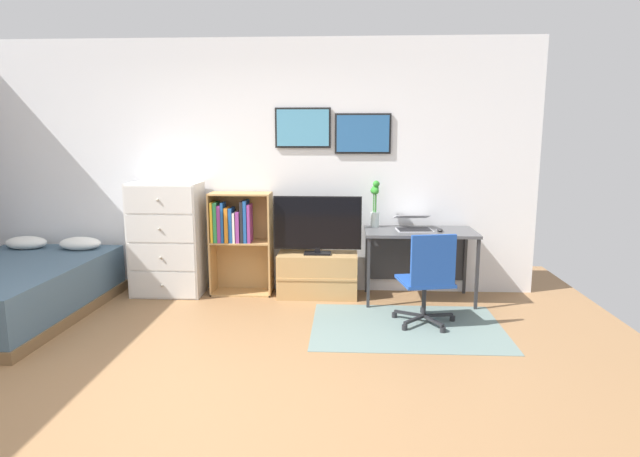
{
  "coord_description": "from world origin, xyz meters",
  "views": [
    {
      "loc": [
        1.05,
        -3.31,
        1.71
      ],
      "look_at": [
        0.8,
        1.5,
        0.85
      ],
      "focal_mm": 29.85,
      "sensor_mm": 36.0,
      "label": 1
    }
  ],
  "objects_px": {
    "bed": "(11,291)",
    "computer_mouse": "(440,230)",
    "dresser": "(167,239)",
    "laptop": "(413,224)",
    "tv_stand": "(318,275)",
    "bamboo_vase": "(375,204)",
    "office_chair": "(428,277)",
    "television": "(317,225)",
    "desk": "(419,242)",
    "bookshelf": "(237,233)"
  },
  "relations": [
    {
      "from": "television",
      "to": "office_chair",
      "type": "distance_m",
      "value": 1.37
    },
    {
      "from": "tv_stand",
      "to": "bamboo_vase",
      "type": "xyz_separation_m",
      "value": [
        0.6,
        0.08,
        0.76
      ]
    },
    {
      "from": "television",
      "to": "bed",
      "type": "bearing_deg",
      "value": -164.29
    },
    {
      "from": "desk",
      "to": "computer_mouse",
      "type": "bearing_deg",
      "value": -35.72
    },
    {
      "from": "bed",
      "to": "desk",
      "type": "relative_size",
      "value": 1.85
    },
    {
      "from": "bookshelf",
      "to": "bamboo_vase",
      "type": "distance_m",
      "value": 1.5
    },
    {
      "from": "bed",
      "to": "office_chair",
      "type": "height_order",
      "value": "office_chair"
    },
    {
      "from": "bamboo_vase",
      "to": "laptop",
      "type": "bearing_deg",
      "value": -18.67
    },
    {
      "from": "office_chair",
      "to": "computer_mouse",
      "type": "bearing_deg",
      "value": 62.56
    },
    {
      "from": "office_chair",
      "to": "computer_mouse",
      "type": "relative_size",
      "value": 8.27
    },
    {
      "from": "tv_stand",
      "to": "computer_mouse",
      "type": "xyz_separation_m",
      "value": [
        1.24,
        -0.16,
        0.53
      ]
    },
    {
      "from": "bookshelf",
      "to": "computer_mouse",
      "type": "bearing_deg",
      "value": -5.54
    },
    {
      "from": "tv_stand",
      "to": "desk",
      "type": "bearing_deg",
      "value": -1.18
    },
    {
      "from": "desk",
      "to": "laptop",
      "type": "bearing_deg",
      "value": -156.8
    },
    {
      "from": "tv_stand",
      "to": "television",
      "type": "relative_size",
      "value": 0.91
    },
    {
      "from": "laptop",
      "to": "computer_mouse",
      "type": "height_order",
      "value": "laptop"
    },
    {
      "from": "tv_stand",
      "to": "bamboo_vase",
      "type": "height_order",
      "value": "bamboo_vase"
    },
    {
      "from": "bamboo_vase",
      "to": "computer_mouse",
      "type": "bearing_deg",
      "value": -20.34
    },
    {
      "from": "dresser",
      "to": "office_chair",
      "type": "distance_m",
      "value": 2.78
    },
    {
      "from": "bookshelf",
      "to": "bed",
      "type": "bearing_deg",
      "value": -156.29
    },
    {
      "from": "bed",
      "to": "dresser",
      "type": "bearing_deg",
      "value": 34.23
    },
    {
      "from": "television",
      "to": "bamboo_vase",
      "type": "bearing_deg",
      "value": 9.71
    },
    {
      "from": "tv_stand",
      "to": "dresser",
      "type": "bearing_deg",
      "value": -179.46
    },
    {
      "from": "bookshelf",
      "to": "office_chair",
      "type": "xyz_separation_m",
      "value": [
        1.9,
        -0.91,
        -0.21
      ]
    },
    {
      "from": "bed",
      "to": "desk",
      "type": "height_order",
      "value": "desk"
    },
    {
      "from": "bookshelf",
      "to": "tv_stand",
      "type": "distance_m",
      "value": 0.97
    },
    {
      "from": "bed",
      "to": "dresser",
      "type": "distance_m",
      "value": 1.52
    },
    {
      "from": "dresser",
      "to": "tv_stand",
      "type": "bearing_deg",
      "value": 0.54
    },
    {
      "from": "tv_stand",
      "to": "computer_mouse",
      "type": "distance_m",
      "value": 1.36
    },
    {
      "from": "bookshelf",
      "to": "office_chair",
      "type": "distance_m",
      "value": 2.12
    },
    {
      "from": "bed",
      "to": "computer_mouse",
      "type": "xyz_separation_m",
      "value": [
        4.09,
        0.66,
        0.5
      ]
    },
    {
      "from": "tv_stand",
      "to": "laptop",
      "type": "height_order",
      "value": "laptop"
    },
    {
      "from": "bookshelf",
      "to": "office_chair",
      "type": "relative_size",
      "value": 1.28
    },
    {
      "from": "desk",
      "to": "computer_mouse",
      "type": "xyz_separation_m",
      "value": [
        0.19,
        -0.14,
        0.15
      ]
    },
    {
      "from": "laptop",
      "to": "computer_mouse",
      "type": "bearing_deg",
      "value": -27.57
    },
    {
      "from": "dresser",
      "to": "television",
      "type": "bearing_deg",
      "value": -0.26
    },
    {
      "from": "dresser",
      "to": "laptop",
      "type": "relative_size",
      "value": 2.94
    },
    {
      "from": "desk",
      "to": "bamboo_vase",
      "type": "distance_m",
      "value": 0.6
    },
    {
      "from": "computer_mouse",
      "to": "office_chair",
      "type": "bearing_deg",
      "value": -106.54
    },
    {
      "from": "office_chair",
      "to": "bamboo_vase",
      "type": "bearing_deg",
      "value": 103.66
    },
    {
      "from": "office_chair",
      "to": "laptop",
      "type": "relative_size",
      "value": 2.09
    },
    {
      "from": "television",
      "to": "computer_mouse",
      "type": "height_order",
      "value": "television"
    },
    {
      "from": "bed",
      "to": "computer_mouse",
      "type": "distance_m",
      "value": 4.17
    },
    {
      "from": "tv_stand",
      "to": "laptop",
      "type": "bearing_deg",
      "value": -2.92
    },
    {
      "from": "office_chair",
      "to": "bed",
      "type": "bearing_deg",
      "value": 168.45
    },
    {
      "from": "tv_stand",
      "to": "laptop",
      "type": "relative_size",
      "value": 2.04
    },
    {
      "from": "bed",
      "to": "bamboo_vase",
      "type": "height_order",
      "value": "bamboo_vase"
    },
    {
      "from": "desk",
      "to": "laptop",
      "type": "xyz_separation_m",
      "value": [
        -0.07,
        -0.03,
        0.2
      ]
    },
    {
      "from": "television",
      "to": "bamboo_vase",
      "type": "relative_size",
      "value": 1.87
    },
    {
      "from": "computer_mouse",
      "to": "bed",
      "type": "bearing_deg",
      "value": -170.77
    }
  ]
}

